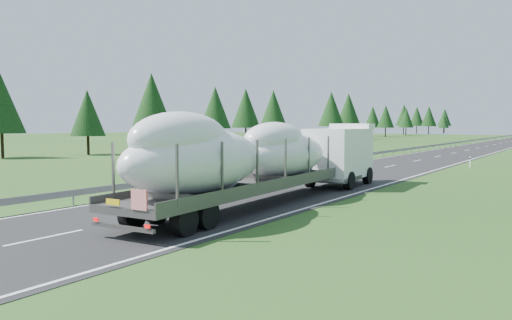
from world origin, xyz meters
The scene contains 5 objects.
ground centered at (0.00, 0.00, 0.00)m, with size 400.00×400.00×0.00m, color #224416.
road_surface centered at (0.00, 100.00, 0.01)m, with size 10.00×400.00×0.02m, color black.
guardrail centered at (-5.30, 99.94, 0.60)m, with size 0.10×400.00×0.76m.
tree_line_left centered at (-43.50, 112.71, 7.38)m, with size 15.47×272.97×12.65m.
boat_truck centered at (2.23, 1.95, 2.38)m, with size 3.96×21.64×4.42m.
Camera 1 is at (15.45, -19.10, 3.89)m, focal length 35.00 mm.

